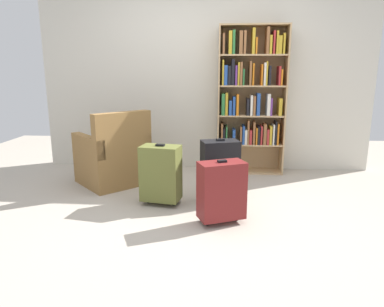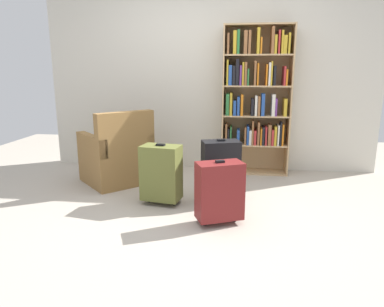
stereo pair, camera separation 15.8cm
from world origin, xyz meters
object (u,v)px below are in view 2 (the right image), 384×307
at_px(mug, 162,180).
at_px(suitcase_olive, 161,173).
at_px(bookshelf, 255,96).
at_px(armchair, 117,157).
at_px(suitcase_dark_red, 219,191).
at_px(suitcase_black, 221,169).

bearing_deg(mug, suitcase_olive, -78.33).
xyz_separation_m(bookshelf, armchair, (-1.67, -0.67, -0.72)).
xyz_separation_m(suitcase_dark_red, suitcase_olive, (-0.62, 0.42, 0.02)).
bearing_deg(suitcase_dark_red, mug, 125.67).
bearing_deg(bookshelf, suitcase_olive, -127.26).
relative_size(bookshelf, suitcase_black, 2.85).
bearing_deg(suitcase_olive, suitcase_black, 13.02).
bearing_deg(bookshelf, armchair, -158.17).
distance_m(bookshelf, armchair, 1.93).
bearing_deg(armchair, bookshelf, 21.83).
xyz_separation_m(bookshelf, suitcase_black, (-0.38, -1.15, -0.69)).
bearing_deg(suitcase_black, suitcase_olive, -166.98).
bearing_deg(suitcase_black, mug, 146.22).
bearing_deg(mug, suitcase_black, -33.78).
xyz_separation_m(bookshelf, suitcase_olive, (-0.98, -1.29, -0.70)).
distance_m(mug, suitcase_olive, 0.70).
xyz_separation_m(armchair, suitcase_black, (1.29, -0.49, 0.03)).
bearing_deg(armchair, suitcase_olive, -42.49).
bearing_deg(suitcase_olive, armchair, 137.51).
distance_m(bookshelf, suitcase_olive, 1.77).
distance_m(armchair, suitcase_olive, 0.93).
height_order(bookshelf, mug, bookshelf).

